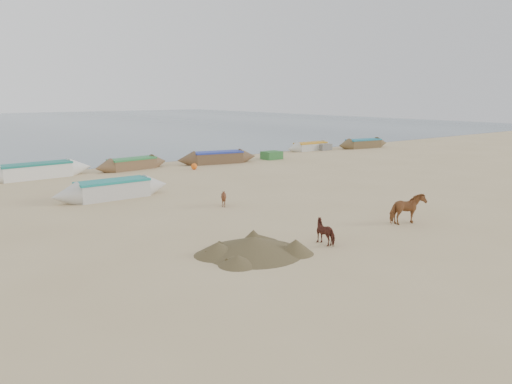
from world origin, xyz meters
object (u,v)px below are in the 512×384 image
at_px(calf_front, 224,198).
at_px(near_canoe, 113,189).
at_px(cow_adult, 407,209).
at_px(calf_right, 327,231).

bearing_deg(calf_front, near_canoe, -160.76).
relative_size(calf_front, near_canoe, 0.14).
distance_m(cow_adult, near_canoe, 14.46).
bearing_deg(calf_front, calf_right, -17.83).
bearing_deg(near_canoe, calf_front, -56.89).
height_order(cow_adult, calf_front, cow_adult).
bearing_deg(cow_adult, calf_right, 102.11).
distance_m(calf_front, calf_right, 7.17).
xyz_separation_m(calf_front, calf_right, (-0.39, -7.16, 0.02)).
height_order(calf_front, near_canoe, near_canoe).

